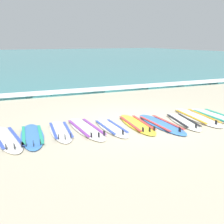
# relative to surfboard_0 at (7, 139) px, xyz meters

# --- Properties ---
(ground_plane) EXTENTS (80.00, 80.00, 0.00)m
(ground_plane) POSITION_rel_surfboard_0_xyz_m (3.53, 0.08, -0.04)
(ground_plane) COLOR #B7AD93
(sea) EXTENTS (80.00, 60.00, 0.10)m
(sea) POSITION_rel_surfboard_0_xyz_m (3.53, 35.13, 0.01)
(sea) COLOR teal
(sea) RESTS_ON ground
(wave_foam_strip) EXTENTS (80.00, 1.06, 0.11)m
(wave_foam_strip) POSITION_rel_surfboard_0_xyz_m (3.53, 5.66, 0.02)
(wave_foam_strip) COLOR white
(wave_foam_strip) RESTS_ON ground
(surfboard_0) EXTENTS (0.73, 2.36, 0.18)m
(surfboard_0) POSITION_rel_surfboard_0_xyz_m (0.00, 0.00, 0.00)
(surfboard_0) COLOR silver
(surfboard_0) RESTS_ON ground
(surfboard_1) EXTENTS (0.88, 2.27, 0.18)m
(surfboard_1) POSITION_rel_surfboard_0_xyz_m (0.59, -0.03, 0.00)
(surfboard_1) COLOR #3875CC
(surfboard_1) RESTS_ON ground
(surfboard_2) EXTENTS (0.81, 2.13, 0.18)m
(surfboard_2) POSITION_rel_surfboard_0_xyz_m (1.33, 0.09, 0.00)
(surfboard_2) COLOR white
(surfboard_2) RESTS_ON ground
(surfboard_3) EXTENTS (0.62, 2.38, 0.18)m
(surfboard_3) POSITION_rel_surfboard_0_xyz_m (2.00, 0.03, -0.00)
(surfboard_3) COLOR silver
(surfboard_3) RESTS_ON ground
(surfboard_4) EXTENTS (0.59, 2.01, 0.18)m
(surfboard_4) POSITION_rel_surfboard_0_xyz_m (2.64, -0.17, -0.00)
(surfboard_4) COLOR white
(surfboard_4) RESTS_ON ground
(surfboard_5) EXTENTS (0.85, 2.31, 0.18)m
(surfboard_5) POSITION_rel_surfboard_0_xyz_m (3.43, -0.14, 0.00)
(surfboard_5) COLOR yellow
(surfboard_5) RESTS_ON ground
(surfboard_6) EXTENTS (0.71, 2.38, 0.18)m
(surfboard_6) POSITION_rel_surfboard_0_xyz_m (4.05, -0.42, -0.00)
(surfboard_6) COLOR #3875CC
(surfboard_6) RESTS_ON ground
(surfboard_7) EXTENTS (0.98, 2.13, 0.18)m
(surfboard_7) POSITION_rel_surfboard_0_xyz_m (4.78, -0.45, -0.00)
(surfboard_7) COLOR silver
(surfboard_7) RESTS_ON ground
(surfboard_8) EXTENTS (1.01, 2.59, 0.18)m
(surfboard_8) POSITION_rel_surfboard_0_xyz_m (5.48, -0.20, -0.00)
(surfboard_8) COLOR white
(surfboard_8) RESTS_ON ground
(surfboard_9) EXTENTS (0.85, 2.59, 0.18)m
(surfboard_9) POSITION_rel_surfboard_0_xyz_m (6.05, -0.44, -0.00)
(surfboard_9) COLOR white
(surfboard_9) RESTS_ON ground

